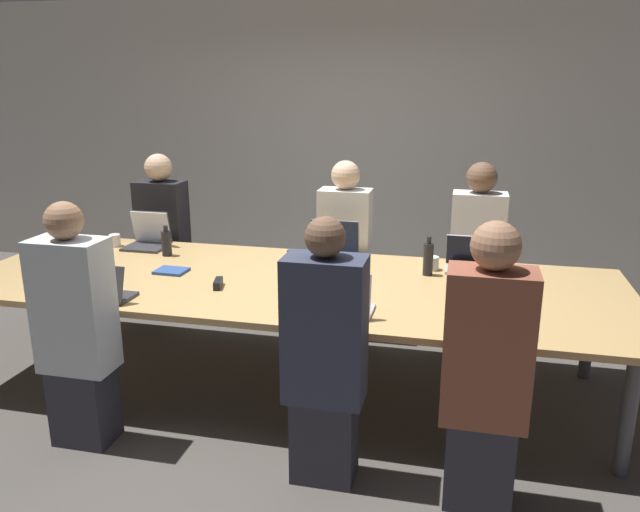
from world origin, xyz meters
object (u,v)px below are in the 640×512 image
laptop_far_right (471,260)px  cup_far_left (115,240)px  laptop_near_left (103,290)px  bottle_far_left (167,243)px  person_far_right (476,257)px  laptop_near_right (487,322)px  person_near_midright (325,358)px  stapler (218,283)px  person_far_center (345,253)px  cup_far_right (432,263)px  cup_near_left (68,288)px  person_near_left (76,330)px  cup_far_center (292,256)px  laptop_far_left (149,237)px  laptop_far_center (333,249)px  bottle_far_right (428,259)px  person_far_left (164,240)px  laptop_near_midright (343,302)px  person_near_right (486,373)px

laptop_far_right → cup_far_left: bearing=179.8°
cup_far_left → laptop_near_left: (0.60, -1.14, 0.02)m
bottle_far_left → person_far_right: (2.24, 0.65, -0.14)m
laptop_near_right → person_far_right: size_ratio=0.25×
person_near_midright → stapler: person_near_midright is taller
person_far_center → cup_far_right: 0.86m
cup_near_left → cup_far_right: bearing=26.2°
bottle_far_left → cup_far_right: (1.94, 0.09, -0.05)m
person_far_center → cup_near_left: person_far_center is taller
person_far_right → person_near_left: bearing=-137.9°
cup_near_left → person_near_left: bearing=-51.4°
cup_far_center → cup_far_right: size_ratio=0.84×
laptop_near_left → cup_near_left: laptop_near_left is taller
cup_far_center → person_far_right: size_ratio=0.05×
cup_far_center → laptop_far_left: laptop_far_left is taller
person_near_midright → laptop_far_center: bearing=-79.3°
laptop_far_center → bottle_far_right: size_ratio=1.35×
person_far_center → laptop_near_left: person_far_center is taller
laptop_near_left → cup_near_left: bearing=-7.8°
cup_near_left → bottle_far_right: bearing=23.5°
laptop_far_center → laptop_near_left: bearing=-134.4°
person_near_left → stapler: 0.89m
laptop_near_right → laptop_near_left: laptop_near_right is taller
cup_near_left → person_far_left: bearing=95.9°
laptop_near_midright → cup_near_left: bearing=2.2°
person_far_right → laptop_far_left: bearing=-169.7°
bottle_far_left → laptop_near_midright: bearing=-30.4°
laptop_near_right → cup_far_right: bearing=-72.6°
laptop_far_center → laptop_far_right: laptop_far_center is taller
person_near_left → person_near_midright: size_ratio=1.00×
laptop_far_right → cup_far_center: bearing=-177.0°
cup_far_center → person_near_left: person_near_left is taller
laptop_far_left → laptop_near_right: laptop_far_left is taller
person_near_midright → person_far_right: size_ratio=0.98×
laptop_far_right → stapler: size_ratio=2.23×
laptop_far_center → person_far_left: size_ratio=0.25×
cup_near_left → laptop_near_midright: laptop_near_midright is taller
laptop_far_center → person_near_left: bearing=-127.5°
laptop_far_left → person_near_midright: (1.76, -1.51, -0.15)m
laptop_far_center → bottle_far_right: bearing=-17.3°
laptop_far_left → person_near_left: person_near_left is taller
laptop_near_midright → cup_far_right: bearing=-113.8°
laptop_far_left → person_far_center: bearing=14.0°
person_near_right → laptop_far_right: size_ratio=4.06×
cup_far_right → bottle_far_left: bearing=-177.3°
bottle_far_right → laptop_far_right: bearing=32.8°
cup_near_left → laptop_far_center: bearing=38.9°
bottle_far_left → laptop_near_midright: (1.51, -0.88, -0.02)m
laptop_far_left → person_far_right: bearing=10.3°
bottle_far_left → cup_far_center: bearing=4.7°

